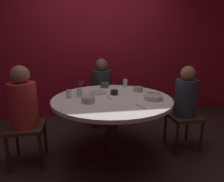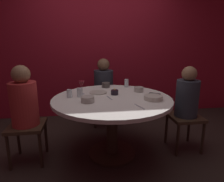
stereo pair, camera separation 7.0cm
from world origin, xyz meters
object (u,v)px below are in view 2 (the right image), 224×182
dining_table (112,109)px  candle_holder (115,92)px  bowl_sauce_side (153,98)px  wine_glass (82,84)px  seated_diner_left (24,104)px  cell_phone (154,94)px  bowl_salad_center (139,89)px  seated_diner_back (104,84)px  bowl_serving_large (106,85)px  cup_near_candle (126,83)px  cup_by_right_diner (80,92)px  seated_diner_right (187,99)px  cup_by_left_diner (69,93)px  bowl_small_white (88,99)px  dinner_plate (98,92)px

dining_table → candle_holder: candle_holder is taller
bowl_sauce_side → wine_glass: bearing=155.6°
seated_diner_left → candle_holder: bearing=6.7°
cell_phone → bowl_salad_center: bearing=-94.4°
seated_diner_back → candle_holder: size_ratio=12.00×
candle_holder → cell_phone: size_ratio=0.68×
candle_holder → wine_glass: 0.43m
bowl_serving_large → cup_near_candle: cup_near_candle is taller
dining_table → cup_near_candle: bearing=61.0°
cup_near_candle → wine_glass: bearing=-153.5°
candle_holder → bowl_serving_large: candle_holder is taller
seated_diner_back → cup_by_right_diner: (-0.38, -0.90, 0.10)m
wine_glass → cup_by_right_diner: wine_glass is taller
cup_by_right_diner → cup_near_candle: bearing=33.0°
seated_diner_right → bowl_salad_center: size_ratio=8.78×
bowl_serving_large → seated_diner_back: bearing=88.4°
bowl_salad_center → cup_by_left_diner: size_ratio=1.34×
wine_glass → cup_near_candle: wine_glass is taller
seated_diner_right → cup_by_left_diner: (-1.48, 0.08, 0.11)m
bowl_sauce_side → cup_by_right_diner: (-0.84, 0.26, 0.03)m
candle_holder → bowl_sauce_side: 0.50m
wine_glass → cup_by_right_diner: (-0.02, -0.11, -0.07)m
seated_diner_left → bowl_sauce_side: 1.48m
cup_near_candle → seated_diner_left: bearing=-157.9°
seated_diner_right → cup_by_left_diner: size_ratio=11.80×
wine_glass → seated_diner_right: bearing=-8.7°
candle_holder → bowl_small_white: size_ratio=0.64×
bowl_salad_center → seated_diner_right: bearing=-22.0°
bowl_serving_large → candle_holder: bearing=-81.6°
dinner_plate → candle_holder: bearing=-29.4°
dining_table → seated_diner_back: (0.00, 1.00, 0.10)m
seated_diner_left → seated_diner_back: 1.42m
wine_glass → bowl_small_white: wine_glass is taller
cup_by_left_diner → cup_by_right_diner: size_ratio=0.88×
bowl_serving_large → bowl_salad_center: bearing=-38.3°
wine_glass → bowl_small_white: (0.07, -0.36, -0.10)m
wine_glass → bowl_serving_large: bearing=45.2°
bowl_salad_center → bowl_serving_large: bearing=141.7°
cup_by_left_diner → candle_holder: bearing=4.5°
seated_diner_back → cup_by_right_diner: size_ratio=10.65×
bowl_serving_large → cup_by_left_diner: (-0.49, -0.47, 0.01)m
seated_diner_left → cup_by_right_diner: bearing=8.2°
cell_phone → bowl_salad_center: size_ratio=1.10×
seated_diner_left → wine_glass: 0.70m
seated_diner_right → cup_by_right_diner: bearing=-3.8°
cup_near_candle → cup_by_left_diner: (-0.80, -0.45, -0.01)m
seated_diner_back → dinner_plate: (-0.15, -0.76, 0.05)m
seated_diner_right → cup_near_candle: (-0.68, 0.53, 0.12)m
bowl_sauce_side → cup_near_candle: 0.72m
seated_diner_left → wine_glass: (0.65, 0.20, 0.17)m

